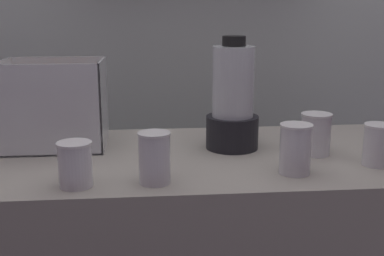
{
  "coord_description": "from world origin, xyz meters",
  "views": [
    {
      "loc": [
        -0.13,
        -1.37,
        1.32
      ],
      "look_at": [
        0.0,
        0.0,
        0.98
      ],
      "focal_mm": 45.6,
      "sensor_mm": 36.0,
      "label": 1
    }
  ],
  "objects_px": {
    "juice_cup_pomegranate_left": "(75,167)",
    "carrot_display_bin": "(57,120)",
    "blender_pitcher": "(233,103)",
    "juice_cup_carrot_far_right": "(315,137)",
    "juice_cup_pomegranate_rightmost": "(378,147)",
    "juice_cup_carrot_right": "(295,152)",
    "juice_cup_orange_middle": "(155,161)"
  },
  "relations": [
    {
      "from": "juice_cup_carrot_far_right",
      "to": "juice_cup_carrot_right",
      "type": "bearing_deg",
      "value": -124.57
    },
    {
      "from": "juice_cup_carrot_far_right",
      "to": "juice_cup_pomegranate_rightmost",
      "type": "height_order",
      "value": "juice_cup_carrot_far_right"
    },
    {
      "from": "juice_cup_orange_middle",
      "to": "juice_cup_carrot_right",
      "type": "xyz_separation_m",
      "value": [
        0.36,
        0.04,
        0.0
      ]
    },
    {
      "from": "juice_cup_orange_middle",
      "to": "juice_cup_carrot_far_right",
      "type": "bearing_deg",
      "value": 22.62
    },
    {
      "from": "juice_cup_pomegranate_left",
      "to": "juice_cup_carrot_right",
      "type": "distance_m",
      "value": 0.56
    },
    {
      "from": "blender_pitcher",
      "to": "juice_cup_orange_middle",
      "type": "xyz_separation_m",
      "value": [
        -0.24,
        -0.29,
        -0.09
      ]
    },
    {
      "from": "blender_pitcher",
      "to": "juice_cup_pomegranate_rightmost",
      "type": "bearing_deg",
      "value": -29.1
    },
    {
      "from": "carrot_display_bin",
      "to": "juice_cup_pomegranate_rightmost",
      "type": "xyz_separation_m",
      "value": [
        0.9,
        -0.27,
        -0.03
      ]
    },
    {
      "from": "juice_cup_carrot_right",
      "to": "juice_cup_pomegranate_left",
      "type": "bearing_deg",
      "value": -175.4
    },
    {
      "from": "blender_pitcher",
      "to": "juice_cup_carrot_far_right",
      "type": "height_order",
      "value": "blender_pitcher"
    },
    {
      "from": "blender_pitcher",
      "to": "juice_cup_pomegranate_left",
      "type": "xyz_separation_m",
      "value": [
        -0.43,
        -0.29,
        -0.09
      ]
    },
    {
      "from": "juice_cup_carrot_right",
      "to": "carrot_display_bin",
      "type": "bearing_deg",
      "value": 154.59
    },
    {
      "from": "juice_cup_orange_middle",
      "to": "juice_cup_carrot_right",
      "type": "height_order",
      "value": "juice_cup_carrot_right"
    },
    {
      "from": "carrot_display_bin",
      "to": "juice_cup_carrot_far_right",
      "type": "xyz_separation_m",
      "value": [
        0.77,
        -0.15,
        -0.03
      ]
    },
    {
      "from": "juice_cup_orange_middle",
      "to": "juice_cup_carrot_far_right",
      "type": "xyz_separation_m",
      "value": [
        0.47,
        0.2,
        -0.0
      ]
    },
    {
      "from": "blender_pitcher",
      "to": "carrot_display_bin",
      "type": "bearing_deg",
      "value": 173.28
    },
    {
      "from": "juice_cup_carrot_right",
      "to": "blender_pitcher",
      "type": "bearing_deg",
      "value": 116.13
    },
    {
      "from": "blender_pitcher",
      "to": "juice_cup_carrot_far_right",
      "type": "xyz_separation_m",
      "value": [
        0.23,
        -0.09,
        -0.09
      ]
    },
    {
      "from": "juice_cup_carrot_far_right",
      "to": "juice_cup_pomegranate_left",
      "type": "bearing_deg",
      "value": -162.97
    },
    {
      "from": "juice_cup_orange_middle",
      "to": "juice_cup_carrot_right",
      "type": "distance_m",
      "value": 0.37
    },
    {
      "from": "juice_cup_pomegranate_left",
      "to": "carrot_display_bin",
      "type": "bearing_deg",
      "value": 105.97
    },
    {
      "from": "blender_pitcher",
      "to": "juice_cup_carrot_far_right",
      "type": "distance_m",
      "value": 0.26
    },
    {
      "from": "juice_cup_carrot_right",
      "to": "juice_cup_orange_middle",
      "type": "bearing_deg",
      "value": -173.94
    },
    {
      "from": "juice_cup_pomegranate_rightmost",
      "to": "juice_cup_pomegranate_left",
      "type": "bearing_deg",
      "value": -173.61
    },
    {
      "from": "carrot_display_bin",
      "to": "juice_cup_pomegranate_left",
      "type": "xyz_separation_m",
      "value": [
        0.1,
        -0.36,
        -0.04
      ]
    },
    {
      "from": "juice_cup_pomegranate_left",
      "to": "juice_cup_carrot_right",
      "type": "bearing_deg",
      "value": 4.6
    },
    {
      "from": "juice_cup_orange_middle",
      "to": "juice_cup_carrot_right",
      "type": "relative_size",
      "value": 0.98
    },
    {
      "from": "carrot_display_bin",
      "to": "blender_pitcher",
      "type": "height_order",
      "value": "blender_pitcher"
    },
    {
      "from": "juice_cup_carrot_right",
      "to": "juice_cup_carrot_far_right",
      "type": "xyz_separation_m",
      "value": [
        0.11,
        0.16,
        -0.0
      ]
    },
    {
      "from": "carrot_display_bin",
      "to": "juice_cup_carrot_far_right",
      "type": "height_order",
      "value": "carrot_display_bin"
    },
    {
      "from": "juice_cup_pomegranate_left",
      "to": "blender_pitcher",
      "type": "bearing_deg",
      "value": 34.17
    },
    {
      "from": "blender_pitcher",
      "to": "juice_cup_pomegranate_rightmost",
      "type": "xyz_separation_m",
      "value": [
        0.37,
        -0.2,
        -0.09
      ]
    }
  ]
}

